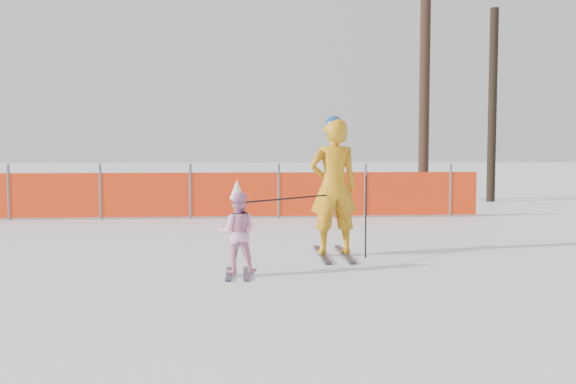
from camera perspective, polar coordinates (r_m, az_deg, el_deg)
The scene contains 6 objects.
ground at distance 8.53m, azimuth 0.24°, elevation -6.95°, with size 120.00×120.00×0.00m, color white.
adult at distance 9.53m, azimuth 4.07°, elevation 0.52°, with size 0.78×1.53×2.08m.
child at distance 8.13m, azimuth -4.54°, elevation -3.54°, with size 0.51×0.84×1.21m.
ski_poles at distance 9.05m, azimuth 3.05°, elevation -1.28°, with size 1.80×1.20×1.21m.
safety_fence at distance 14.73m, azimuth -11.45°, elevation -0.22°, with size 14.65×0.06×1.25m.
tree_trunks at distance 19.86m, azimuth 14.06°, elevation 8.65°, with size 2.26×0.56×7.00m.
Camera 1 is at (-0.62, -8.35, 1.62)m, focal length 40.00 mm.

